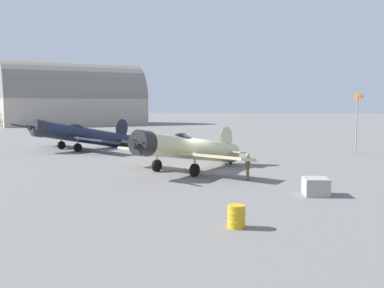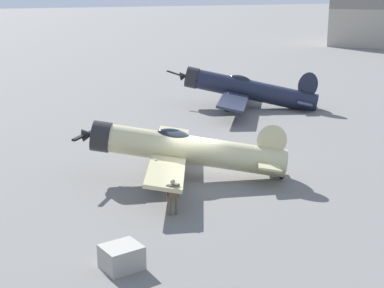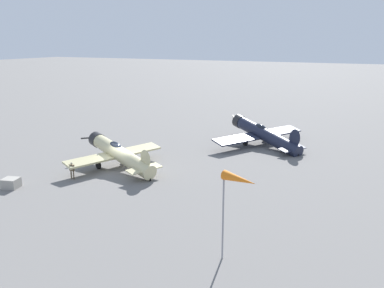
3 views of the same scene
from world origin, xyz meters
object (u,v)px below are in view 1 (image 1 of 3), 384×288
(ground_crew_mechanic, at_px, (248,164))
(windsock_mast, at_px, (360,99))
(airplane_foreground, at_px, (187,149))
(airplane_mid_apron, at_px, (81,135))
(equipment_crate, at_px, (316,187))
(fuel_drum, at_px, (236,216))

(ground_crew_mechanic, height_order, windsock_mast, windsock_mast)
(airplane_foreground, relative_size, airplane_mid_apron, 0.85)
(airplane_mid_apron, xyz_separation_m, ground_crew_mechanic, (12.53, 18.80, -0.46))
(airplane_foreground, height_order, windsock_mast, windsock_mast)
(ground_crew_mechanic, distance_m, equipment_crate, 5.13)
(windsock_mast, bearing_deg, airplane_mid_apron, -77.90)
(equipment_crate, distance_m, windsock_mast, 21.99)
(airplane_mid_apron, bearing_deg, ground_crew_mechanic, 86.01)
(ground_crew_mechanic, relative_size, windsock_mast, 0.29)
(airplane_mid_apron, bearing_deg, equipment_crate, 84.96)
(airplane_mid_apron, distance_m, windsock_mast, 26.64)
(airplane_foreground, height_order, ground_crew_mechanic, airplane_foreground)
(ground_crew_mechanic, xyz_separation_m, fuel_drum, (10.03, 1.44, -0.55))
(airplane_foreground, xyz_separation_m, equipment_crate, (5.22, 8.32, -1.11))
(equipment_crate, bearing_deg, ground_crew_mechanic, -129.35)
(equipment_crate, bearing_deg, windsock_mast, 171.80)
(fuel_drum, bearing_deg, airplane_foreground, -154.16)
(ground_crew_mechanic, xyz_separation_m, windsock_mast, (-18.06, 7.01, 3.98))
(fuel_drum, height_order, windsock_mast, windsock_mast)
(equipment_crate, bearing_deg, airplane_mid_apron, -124.72)
(airplane_mid_apron, xyz_separation_m, equipment_crate, (15.76, 22.75, -1.00))
(airplane_foreground, xyz_separation_m, airplane_mid_apron, (-10.54, -14.43, -0.11))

